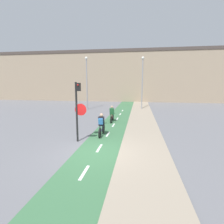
{
  "coord_description": "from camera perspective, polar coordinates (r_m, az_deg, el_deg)",
  "views": [
    {
      "loc": [
        1.95,
        -7.82,
        3.32
      ],
      "look_at": [
        0.0,
        4.75,
        1.2
      ],
      "focal_mm": 28.0,
      "sensor_mm": 36.0,
      "label": 1
    }
  ],
  "objects": [
    {
      "name": "cyclist_near",
      "position": [
        11.07,
        -3.46,
        -4.25
      ],
      "size": [
        0.46,
        1.7,
        1.45
      ],
      "color": "black",
      "rests_on": "ground_plane"
    },
    {
      "name": "bike_lane",
      "position": [
        8.72,
        -4.91,
        -12.88
      ],
      "size": [
        2.12,
        60.0,
        0.02
      ],
      "color": "#3D7047",
      "rests_on": "ground_plane"
    },
    {
      "name": "street_lamp_sidewalk",
      "position": [
        22.71,
        9.91,
        11.1
      ],
      "size": [
        0.36,
        0.36,
        6.56
      ],
      "color": "gray",
      "rests_on": "ground_plane"
    },
    {
      "name": "building_row_background",
      "position": [
        33.61,
        5.6,
        11.54
      ],
      "size": [
        60.0,
        5.2,
        9.12
      ],
      "color": "gray",
      "rests_on": "ground_plane"
    },
    {
      "name": "cyclist_far",
      "position": [
        14.96,
        -0.02,
        -0.81
      ],
      "size": [
        0.46,
        1.65,
        1.42
      ],
      "color": "black",
      "rests_on": "ground_plane"
    },
    {
      "name": "traffic_light_pole",
      "position": [
        9.89,
        -11.08,
        2.08
      ],
      "size": [
        0.67,
        0.26,
        3.37
      ],
      "color": "black",
      "rests_on": "ground_plane"
    },
    {
      "name": "street_lamp_far",
      "position": [
        22.27,
        -8.25,
        11.08
      ],
      "size": [
        0.36,
        0.36,
        6.49
      ],
      "color": "gray",
      "rests_on": "ground_plane"
    },
    {
      "name": "ground_plane",
      "position": [
        8.72,
        -4.92,
        -12.96
      ],
      "size": [
        120.0,
        120.0,
        0.0
      ],
      "primitive_type": "plane",
      "color": "slate"
    },
    {
      "name": "sidewalk_strip",
      "position": [
        8.49,
        10.49,
        -13.53
      ],
      "size": [
        2.4,
        60.0,
        0.05
      ],
      "color": "gray",
      "rests_on": "ground_plane"
    }
  ]
}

